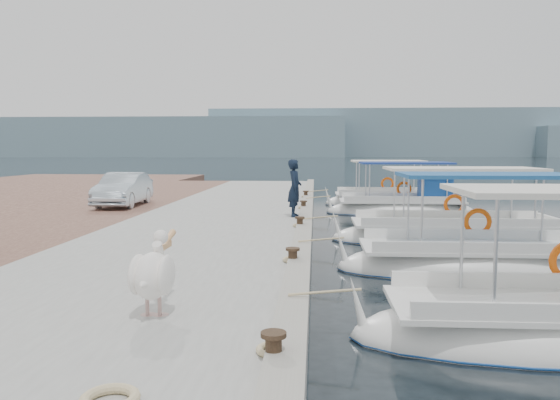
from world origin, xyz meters
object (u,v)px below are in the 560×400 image
object	(u,v)px
fishing_caique_c	(453,237)
fishing_caique_d	(403,209)
fishing_caique_e	(384,203)
fisherman	(295,188)
fishing_caique_b	(477,266)
parked_car	(123,189)
pelican	(154,273)

from	to	relation	value
fishing_caique_c	fishing_caique_d	size ratio (longest dim) A/B	1.15
fishing_caique_e	fishing_caique_c	bearing A→B (deg)	-86.14
fishing_caique_e	fisherman	size ratio (longest dim) A/B	3.04
fishing_caique_b	parked_car	distance (m)	14.54
fishing_caique_b	fishing_caique_e	world-z (taller)	same
fishing_caique_d	parked_car	xyz separation A→B (m)	(-11.51, -2.27, 0.97)
fishing_caique_c	fishing_caique_e	xyz separation A→B (m)	(-0.73, 10.77, 0.00)
fishing_caique_d	parked_car	world-z (taller)	fishing_caique_d
fishing_caique_b	fishing_caique_c	bearing A→B (deg)	83.22
fishing_caique_e	pelican	xyz separation A→B (m)	(-5.64, -20.14, 0.96)
fishing_caique_c	parked_car	size ratio (longest dim) A/B	1.82
fisherman	fishing_caique_e	bearing A→B (deg)	-23.67
fishing_caique_d	pelican	distance (m)	17.58
pelican	fisherman	xyz separation A→B (m)	(1.51, 11.13, 0.39)
fishing_caique_b	pelican	distance (m)	7.94
fishing_caique_b	fishing_caique_d	distance (m)	11.25
fisherman	parked_car	xyz separation A→B (m)	(-7.02, 3.10, -0.30)
fishing_caique_b	fishing_caique_e	xyz separation A→B (m)	(-0.24, 14.90, 0.00)
parked_car	fisherman	bearing A→B (deg)	-26.42
fishing_caique_b	parked_car	bearing A→B (deg)	141.74
fishing_caique_c	fisherman	size ratio (longest dim) A/B	3.79
fishing_caique_b	pelican	size ratio (longest dim) A/B	4.42
fishing_caique_e	fisherman	distance (m)	10.01
fisherman	fishing_caique_d	bearing A→B (deg)	-38.96
pelican	fisherman	distance (m)	11.24
fishing_caique_d	fishing_caique_e	size ratio (longest dim) A/B	1.09
pelican	parked_car	world-z (taller)	parked_car
fishing_caique_d	parked_car	bearing A→B (deg)	-168.83
pelican	fishing_caique_d	bearing A→B (deg)	70.00
fishing_caique_e	pelican	bearing A→B (deg)	-105.65
pelican	parked_car	xyz separation A→B (m)	(-5.51, 14.23, 0.08)
fishing_caique_b	fishing_caique_d	xyz separation A→B (m)	(0.13, 11.25, 0.07)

